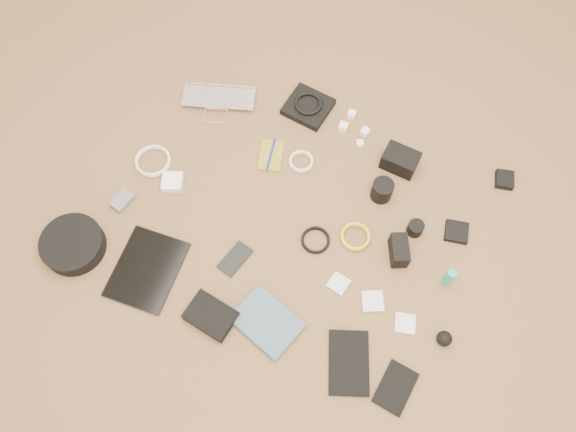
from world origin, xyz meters
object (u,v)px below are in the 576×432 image
at_px(laptop, 217,106).
at_px(headphone_case, 73,245).
at_px(dslr_camera, 400,160).
at_px(tablet, 147,269).
at_px(phone, 235,259).
at_px(paperback, 250,340).

height_order(laptop, headphone_case, headphone_case).
height_order(dslr_camera, tablet, dslr_camera).
relative_size(dslr_camera, phone, 1.04).
height_order(laptop, dslr_camera, dslr_camera).
bearing_deg(phone, dslr_camera, 69.66).
distance_m(laptop, tablet, 0.71).
relative_size(dslr_camera, tablet, 0.47).
bearing_deg(headphone_case, tablet, 4.91).
distance_m(phone, paperback, 0.29).
distance_m(laptop, dslr_camera, 0.75).
bearing_deg(laptop, tablet, -102.28).
xyz_separation_m(tablet, phone, (0.27, 0.15, -0.00)).
height_order(tablet, paperback, paperback).
distance_m(dslr_camera, phone, 0.72).
bearing_deg(paperback, phone, 53.38).
height_order(laptop, tablet, laptop).
xyz_separation_m(headphone_case, paperback, (0.71, -0.06, -0.02)).
bearing_deg(tablet, dslr_camera, 43.96).
height_order(tablet, phone, tablet).
bearing_deg(laptop, headphone_case, -123.44).
bearing_deg(phone, tablet, -135.04).
xyz_separation_m(dslr_camera, tablet, (-0.68, -0.74, -0.03)).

